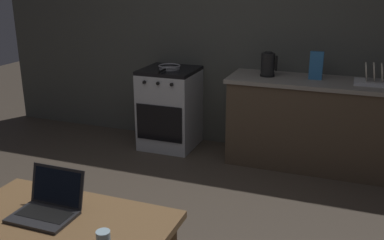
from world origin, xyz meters
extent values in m
cube|color=#4A4B45|center=(0.30, 2.35, 1.39)|extent=(6.40, 0.10, 2.78)
cube|color=#4C3D2D|center=(1.28, 2.00, 0.44)|extent=(2.10, 0.60, 0.88)
cube|color=gray|center=(1.28, 2.00, 0.90)|extent=(2.16, 0.64, 0.04)
cube|color=#B7BABF|center=(-0.53, 2.00, 0.44)|extent=(0.60, 0.60, 0.88)
cube|color=black|center=(-0.53, 2.00, 0.90)|extent=(0.60, 0.60, 0.04)
cube|color=black|center=(-0.53, 1.69, 0.37)|extent=(0.54, 0.01, 0.40)
cylinder|color=black|center=(-0.69, 1.68, 0.82)|extent=(0.04, 0.02, 0.04)
cylinder|color=black|center=(-0.53, 1.68, 0.82)|extent=(0.04, 0.02, 0.04)
cylinder|color=black|center=(-0.37, 1.68, 0.82)|extent=(0.04, 0.02, 0.04)
cube|color=brown|center=(0.10, -0.95, 0.70)|extent=(1.12, 0.82, 0.04)
cylinder|color=brown|center=(-0.40, -0.60, 0.34)|extent=(0.05, 0.05, 0.68)
cube|color=#232326|center=(0.00, -0.87, 0.73)|extent=(0.32, 0.22, 0.02)
cube|color=black|center=(0.00, -0.86, 0.74)|extent=(0.28, 0.12, 0.00)
cube|color=#232326|center=(0.00, -0.73, 0.84)|extent=(0.32, 0.06, 0.20)
cube|color=black|center=(0.00, -0.74, 0.84)|extent=(0.29, 0.05, 0.18)
cylinder|color=black|center=(0.58, 2.00, 0.93)|extent=(0.15, 0.15, 0.02)
cylinder|color=black|center=(0.58, 2.00, 1.05)|extent=(0.14, 0.14, 0.22)
cylinder|color=black|center=(0.58, 2.00, 1.16)|extent=(0.09, 0.09, 0.02)
cube|color=black|center=(0.66, 2.00, 1.06)|extent=(0.02, 0.02, 0.15)
cylinder|color=gray|center=(-0.52, 1.98, 0.93)|extent=(0.23, 0.23, 0.01)
torus|color=gray|center=(-0.52, 1.98, 0.96)|extent=(0.25, 0.25, 0.02)
cylinder|color=black|center=(-0.52, 1.77, 0.94)|extent=(0.02, 0.18, 0.02)
cube|color=#3372B2|center=(1.06, 2.02, 1.06)|extent=(0.13, 0.05, 0.28)
cube|color=silver|center=(1.59, 2.00, 0.93)|extent=(0.34, 0.26, 0.03)
cylinder|color=beige|center=(1.52, 2.00, 1.04)|extent=(0.04, 0.18, 0.18)
cylinder|color=beige|center=(1.59, 2.00, 1.04)|extent=(0.04, 0.18, 0.18)
cylinder|color=beige|center=(1.66, 2.00, 1.04)|extent=(0.04, 0.18, 0.18)
camera|label=1|loc=(1.42, -2.46, 1.90)|focal=41.09mm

